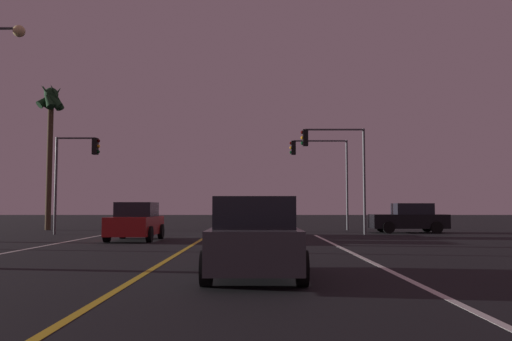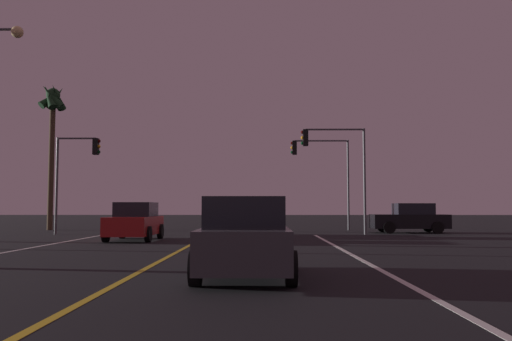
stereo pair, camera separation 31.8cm
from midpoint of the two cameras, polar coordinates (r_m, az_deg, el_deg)
lane_edge_right at (r=11.70m, az=15.62°, el=-11.07°), size 0.16×34.58×0.01m
lane_center_divider at (r=11.63m, az=-12.82°, el=-11.16°), size 0.16×34.58×0.01m
car_lead_same_lane at (r=11.45m, az=-0.33°, el=-7.26°), size 2.02×4.30×1.70m
car_crossing_side at (r=32.25m, az=16.36°, el=-4.93°), size 4.30×2.02×1.70m
car_ahead_far at (r=27.38m, az=-0.58°, el=-5.30°), size 2.02×4.30×1.70m
car_oncoming at (r=24.70m, az=-12.39°, el=-5.36°), size 2.02×4.30×1.70m
traffic_light_near_right at (r=29.43m, az=8.66°, el=1.59°), size 3.51×0.36×5.76m
traffic_light_near_left at (r=30.75m, az=-18.19°, el=0.79°), size 2.43×0.36×5.29m
traffic_light_far_right at (r=34.85m, az=7.20°, el=0.81°), size 3.78×0.36×5.82m
palm_tree_left_far at (r=37.71m, az=-20.62°, el=5.79°), size 1.88×1.92×9.63m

